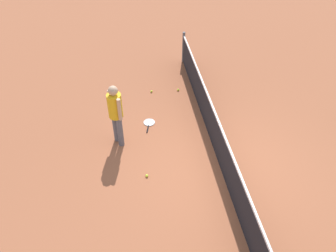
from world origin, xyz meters
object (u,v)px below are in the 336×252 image
at_px(tennis_ball_midcourt, 151,91).
at_px(tennis_ball_baseline, 147,176).
at_px(tennis_ball_stray_left, 178,90).
at_px(player_near_side, 116,111).
at_px(tennis_racket_near_player, 149,123).

bearing_deg(tennis_ball_midcourt, tennis_ball_baseline, -7.80).
relative_size(tennis_ball_baseline, tennis_ball_stray_left, 1.00).
distance_m(player_near_side, tennis_ball_stray_left, 2.93).
bearing_deg(tennis_ball_baseline, player_near_side, -155.03).
height_order(tennis_racket_near_player, tennis_ball_stray_left, tennis_ball_stray_left).
xyz_separation_m(player_near_side, tennis_racket_near_player, (-0.63, 0.82, -1.00)).
bearing_deg(tennis_ball_baseline, tennis_ball_stray_left, 158.84).
relative_size(tennis_ball_midcourt, tennis_ball_stray_left, 1.00).
xyz_separation_m(tennis_racket_near_player, tennis_ball_midcourt, (-1.46, 0.22, 0.02)).
distance_m(tennis_racket_near_player, tennis_ball_stray_left, 1.76).
distance_m(player_near_side, tennis_ball_baseline, 1.69).
bearing_deg(tennis_ball_stray_left, tennis_ball_midcourt, -92.67).
bearing_deg(tennis_racket_near_player, tennis_ball_stray_left, 143.85).
relative_size(tennis_racket_near_player, tennis_ball_midcourt, 9.19).
xyz_separation_m(tennis_ball_baseline, tennis_ball_stray_left, (-3.30, 1.28, 0.00)).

